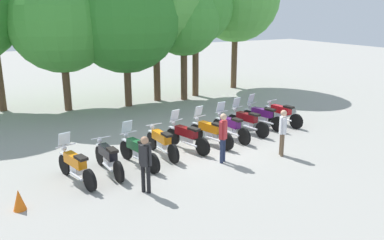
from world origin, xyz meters
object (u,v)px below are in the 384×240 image
Objects in this scene: tree_2 at (61,20)px; tree_4 at (155,0)px; motorcycle_4 at (186,136)px; tree_6 at (196,7)px; motorcycle_1 at (108,157)px; tree_3 at (125,16)px; motorcycle_9 at (281,113)px; traffic_cone at (19,200)px; motorcycle_0 at (75,165)px; motorcycle_6 at (230,126)px; motorcycle_2 at (138,150)px; person_1 at (283,129)px; person_0 at (145,160)px; motorcycle_8 at (262,116)px; tree_5 at (184,19)px; person_2 at (223,134)px; motorcycle_7 at (247,121)px; motorcycle_3 at (162,142)px; motorcycle_5 at (210,131)px.

tree_2 is 0.87× the size of tree_4.
motorcycle_4 is 10.21m from tree_6.
motorcycle_1 is at bearing -131.91° from tree_6.
tree_3 is (2.94, -0.56, 0.14)m from tree_2.
motorcycle_9 is 8.90m from tree_3.
tree_2 is 11.09m from traffic_cone.
motorcycle_6 is at bearing -93.00° from motorcycle_0.
person_1 is (4.65, -1.46, 0.41)m from motorcycle_2.
motorcycle_2 is at bearing -86.83° from motorcycle_1.
motorcycle_6 is at bearing -97.46° from motorcycle_4.
tree_4 is (6.31, 8.70, 4.77)m from motorcycle_0.
person_0 is at bearing -90.02° from tree_2.
motorcycle_8 is 0.34× the size of tree_5.
tree_4 reaches higher than tree_5.
motorcycle_9 is (8.13, 1.61, 0.00)m from motorcycle_1.
person_2 is 10.49m from tree_4.
motorcycle_0 is 2.25m from person_0.
motorcycle_7 is 2.70m from person_1.
tree_5 is 1.36m from tree_6.
motorcycle_8 is (7.11, 1.63, 0.01)m from motorcycle_1.
tree_5 reaches higher than motorcycle_7.
motorcycle_6 reaches higher than motorcycle_1.
tree_6 reaches higher than person_1.
motorcycle_2 is 1.01× the size of motorcycle_8.
motorcycle_3 is 1.02m from motorcycle_4.
person_0 is at bearing -149.32° from person_1.
motorcycle_5 is 7.01m from traffic_cone.
person_1 is 0.22× the size of tree_3.
motorcycle_5 is at bearing -93.04° from motorcycle_0.
motorcycle_0 is at bearing 95.43° from motorcycle_6.
tree_5 is (1.40, -0.48, -0.96)m from tree_4.
motorcycle_8 reaches higher than motorcycle_1.
motorcycle_9 is 8.36m from person_0.
motorcycle_4 is 1.33× the size of person_1.
tree_2 reaches higher than motorcycle_2.
motorcycle_6 is 0.30× the size of tree_3.
motorcycle_1 is at bearing -167.66° from person_1.
tree_6 is (4.27, 0.58, 0.46)m from tree_3.
tree_2 reaches higher than person_0.
motorcycle_3 is (3.06, 0.79, -0.01)m from motorcycle_0.
tree_4 reaches higher than motorcycle_7.
tree_6 is (6.72, 8.48, 4.45)m from motorcycle_2.
tree_2 is (-2.53, 7.88, 3.85)m from motorcycle_4.
motorcycle_2 is 1.01× the size of motorcycle_4.
motorcycle_9 is at bearing -83.04° from motorcycle_1.
motorcycle_1 is 1.00× the size of motorcycle_6.
motorcycle_3 is at bearing -122.06° from tree_5.
tree_4 is at bearing 50.79° from traffic_cone.
motorcycle_3 is 0.31× the size of tree_6.
motorcycle_5 is 0.31× the size of tree_2.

